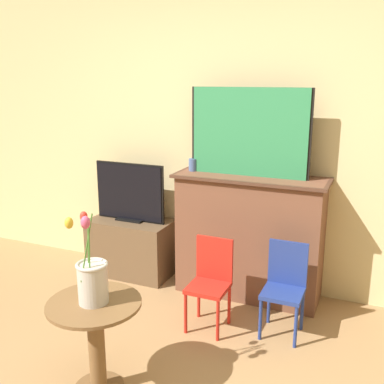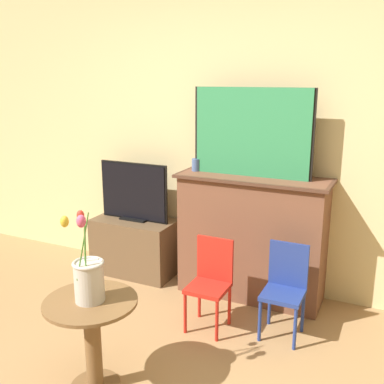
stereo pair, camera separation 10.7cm
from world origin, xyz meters
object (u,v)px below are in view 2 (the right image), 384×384
at_px(painting, 252,133).
at_px(vase_tulips, 88,277).
at_px(tv_monitor, 134,192).
at_px(chair_red, 211,278).
at_px(chair_blue, 285,285).

xyz_separation_m(painting, vase_tulips, (-0.43, -1.54, -0.66)).
bearing_deg(tv_monitor, painting, 1.57).
bearing_deg(chair_red, chair_blue, 14.24).
distance_m(painting, vase_tulips, 1.72).
xyz_separation_m(tv_monitor, chair_red, (1.01, -0.57, -0.40)).
bearing_deg(tv_monitor, chair_blue, -16.00).
bearing_deg(painting, tv_monitor, -178.43).
height_order(painting, tv_monitor, painting).
relative_size(painting, chair_blue, 1.45).
height_order(chair_blue, vase_tulips, vase_tulips).
height_order(tv_monitor, vase_tulips, vase_tulips).
height_order(tv_monitor, chair_blue, tv_monitor).
bearing_deg(vase_tulips, chair_red, 69.73).
bearing_deg(chair_blue, painting, 132.90).
bearing_deg(vase_tulips, painting, 74.44).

